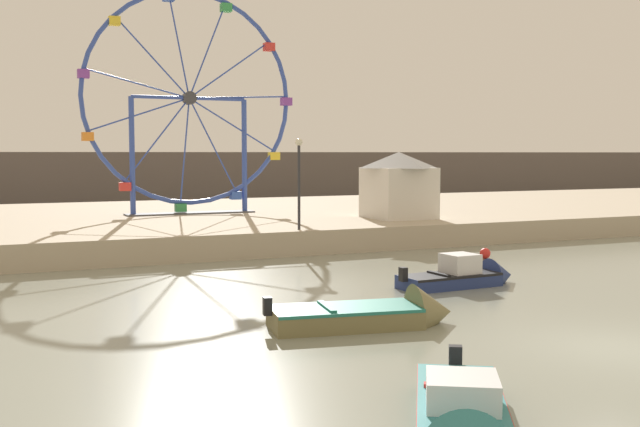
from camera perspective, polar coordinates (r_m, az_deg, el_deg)
ground_plane at (r=18.52m, az=21.05°, el=-9.26°), size 240.00×240.00×0.00m
quay_promenade at (r=43.37m, az=-7.19°, el=-0.55°), size 110.00×23.72×1.06m
distant_town_skyline at (r=62.95m, az=-12.79°, el=2.45°), size 140.00×3.00×4.40m
motorboat_teal_painted at (r=11.98m, az=10.54°, el=-15.10°), size 3.60×4.64×1.34m
motorboat_navy_blue at (r=25.65m, az=10.85°, el=-4.55°), size 4.49×1.47×1.45m
motorboat_olive_wood at (r=19.48m, az=4.41°, el=-7.46°), size 4.94×2.37×1.50m
ferris_wheel_blue_frame at (r=41.97m, az=-9.64°, el=8.12°), size 11.54×1.20×11.87m
carnival_booth_white_ticket at (r=38.79m, az=5.83°, el=2.20°), size 3.22×3.54×3.31m
promenade_lamp_near at (r=32.68m, az=-1.57°, el=3.24°), size 0.32×0.32×3.88m
mooring_buoy_orange at (r=32.25m, az=12.11°, el=-2.90°), size 0.44×0.44×0.44m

